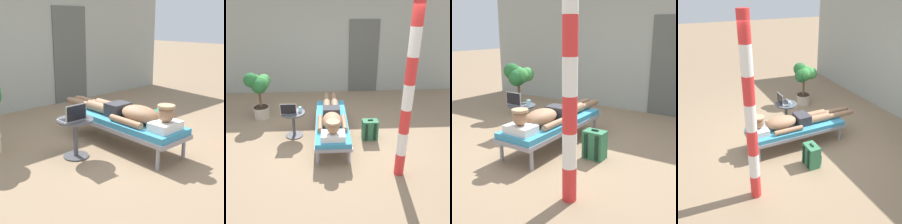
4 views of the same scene
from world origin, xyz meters
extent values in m
plane|color=#8C7256|center=(0.00, 0.00, 0.00)|extent=(40.00, 40.00, 0.00)
cylinder|color=gray|center=(-0.14, 0.99, 0.14)|extent=(0.05, 0.05, 0.28)
cylinder|color=gray|center=(0.38, 0.99, 0.14)|extent=(0.05, 0.05, 0.28)
cylinder|color=gray|center=(-0.14, -0.73, 0.14)|extent=(0.05, 0.05, 0.28)
cylinder|color=gray|center=(0.38, -0.73, 0.14)|extent=(0.05, 0.05, 0.28)
cube|color=gray|center=(0.12, 0.13, 0.31)|extent=(0.62, 1.91, 0.06)
cube|color=teal|center=(0.12, 0.13, 0.38)|extent=(0.60, 1.88, 0.08)
cube|color=white|center=(0.12, -0.62, 0.47)|extent=(0.40, 0.28, 0.11)
sphere|color=#997051|center=(0.12, -0.62, 0.64)|extent=(0.21, 0.21, 0.21)
cylinder|color=tan|center=(0.12, -0.62, 0.73)|extent=(0.22, 0.22, 0.03)
ellipsoid|color=#997051|center=(0.12, -0.18, 0.54)|extent=(0.35, 0.60, 0.23)
cylinder|color=#997051|center=(-0.10, -0.13, 0.46)|extent=(0.09, 0.55, 0.09)
cylinder|color=#997051|center=(0.34, -0.13, 0.46)|extent=(0.09, 0.55, 0.09)
cube|color=#333338|center=(0.12, 0.25, 0.52)|extent=(0.33, 0.26, 0.19)
cylinder|color=#997051|center=(0.03, 0.59, 0.49)|extent=(0.15, 0.42, 0.15)
cylinder|color=#997051|center=(0.03, 1.02, 0.47)|extent=(0.11, 0.44, 0.11)
ellipsoid|color=#997051|center=(0.03, 1.31, 0.47)|extent=(0.09, 0.20, 0.10)
cylinder|color=#997051|center=(0.20, 0.59, 0.49)|extent=(0.15, 0.42, 0.15)
cylinder|color=#997051|center=(0.20, 1.02, 0.47)|extent=(0.11, 0.44, 0.11)
ellipsoid|color=#997051|center=(0.20, 1.31, 0.47)|extent=(0.09, 0.20, 0.10)
cylinder|color=#4C4C51|center=(-0.64, 0.26, 0.01)|extent=(0.34, 0.34, 0.02)
cylinder|color=#4C4C51|center=(-0.64, 0.26, 0.26)|extent=(0.06, 0.06, 0.48)
cylinder|color=#4C4C51|center=(-0.64, 0.26, 0.51)|extent=(0.48, 0.48, 0.02)
cube|color=#A5A8AD|center=(-0.70, 0.26, 0.53)|extent=(0.31, 0.22, 0.02)
cube|color=black|center=(-0.70, 0.27, 0.54)|extent=(0.27, 0.15, 0.00)
cube|color=#A5A8AD|center=(-0.70, 0.14, 0.64)|extent=(0.31, 0.01, 0.21)
cube|color=black|center=(-0.70, 0.13, 0.64)|extent=(0.29, 0.00, 0.19)
cylinder|color=#99D8E5|center=(-0.49, 0.28, 0.57)|extent=(0.06, 0.06, 0.10)
cube|color=#33724C|center=(0.87, 0.06, 0.20)|extent=(0.30, 0.20, 0.40)
cube|color=#33724C|center=(0.87, 0.18, 0.13)|extent=(0.22, 0.04, 0.18)
cube|color=black|center=(0.79, -0.05, 0.20)|extent=(0.04, 0.02, 0.34)
cube|color=black|center=(0.95, -0.05, 0.20)|extent=(0.04, 0.02, 0.34)
cube|color=black|center=(0.87, 0.06, 0.41)|extent=(0.10, 0.02, 0.02)
cylinder|color=#BFB29E|center=(-1.47, 1.12, 0.14)|extent=(0.34, 0.34, 0.28)
cylinder|color=#BFB29E|center=(-1.47, 1.12, 0.26)|extent=(0.37, 0.37, 0.04)
cylinder|color=#332319|center=(-1.47, 1.12, 0.29)|extent=(0.31, 0.31, 0.01)
cylinder|color=brown|center=(-1.47, 1.12, 0.52)|extent=(0.06, 0.06, 0.48)
sphere|color=#38843D|center=(-1.39, 1.12, 0.85)|extent=(0.32, 0.32, 0.32)
sphere|color=#429347|center=(-1.37, 1.28, 0.86)|extent=(0.29, 0.29, 0.29)
sphere|color=#38843D|center=(-1.56, 1.21, 0.87)|extent=(0.32, 0.32, 0.32)
sphere|color=#23602D|center=(-1.59, 1.07, 0.94)|extent=(0.32, 0.32, 0.32)
sphere|color=#23602D|center=(-1.43, 1.04, 0.81)|extent=(0.34, 0.34, 0.34)
cylinder|color=red|center=(1.15, -1.04, 0.19)|extent=(0.15, 0.15, 0.37)
cylinder|color=white|center=(1.15, -1.04, 0.56)|extent=(0.15, 0.15, 0.37)
cylinder|color=red|center=(1.15, -1.04, 0.93)|extent=(0.15, 0.15, 0.37)
cylinder|color=white|center=(1.15, -1.04, 1.31)|extent=(0.15, 0.15, 0.37)
cylinder|color=red|center=(1.15, -1.04, 1.68)|extent=(0.15, 0.15, 0.37)
cylinder|color=white|center=(1.15, -1.04, 2.06)|extent=(0.15, 0.15, 0.37)
cylinder|color=red|center=(1.15, -1.04, 2.43)|extent=(0.15, 0.15, 0.37)
camera|label=1|loc=(-2.95, -3.00, 1.75)|focal=51.57mm
camera|label=2|loc=(0.00, -4.18, 2.56)|focal=39.78mm
camera|label=3|loc=(2.65, -3.41, 1.72)|focal=47.86mm
camera|label=4|loc=(4.01, -1.82, 2.83)|focal=41.27mm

